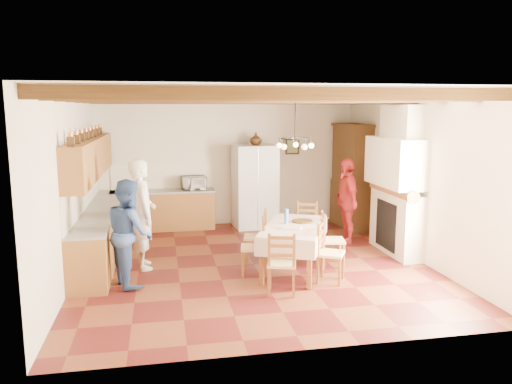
# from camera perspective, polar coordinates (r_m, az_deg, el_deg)

# --- Properties ---
(floor) EXTENTS (6.00, 6.50, 0.02)m
(floor) POSITION_cam_1_polar(r_m,az_deg,el_deg) (8.97, -0.27, -8.30)
(floor) COLOR #4B1512
(floor) RESTS_ON ground
(ceiling) EXTENTS (6.00, 6.50, 0.02)m
(ceiling) POSITION_cam_1_polar(r_m,az_deg,el_deg) (8.54, -0.29, 11.37)
(ceiling) COLOR white
(ceiling) RESTS_ON ground
(wall_back) EXTENTS (6.00, 0.02, 3.00)m
(wall_back) POSITION_cam_1_polar(r_m,az_deg,el_deg) (11.82, -3.17, 3.53)
(wall_back) COLOR beige
(wall_back) RESTS_ON ground
(wall_front) EXTENTS (6.00, 0.02, 3.00)m
(wall_front) POSITION_cam_1_polar(r_m,az_deg,el_deg) (5.51, 5.95, -3.52)
(wall_front) COLOR beige
(wall_front) RESTS_ON ground
(wall_left) EXTENTS (0.02, 6.50, 3.00)m
(wall_left) POSITION_cam_1_polar(r_m,az_deg,el_deg) (8.61, -20.39, 0.67)
(wall_left) COLOR beige
(wall_left) RESTS_ON ground
(wall_right) EXTENTS (0.02, 6.50, 3.00)m
(wall_right) POSITION_cam_1_polar(r_m,az_deg,el_deg) (9.64, 17.61, 1.71)
(wall_right) COLOR beige
(wall_right) RESTS_ON ground
(ceiling_beams) EXTENTS (6.00, 6.30, 0.16)m
(ceiling_beams) POSITION_cam_1_polar(r_m,az_deg,el_deg) (8.54, -0.29, 10.70)
(ceiling_beams) COLOR #351C0E
(ceiling_beams) RESTS_ON ground
(lower_cabinets_left) EXTENTS (0.60, 4.30, 0.86)m
(lower_cabinets_left) POSITION_cam_1_polar(r_m,az_deg,el_deg) (9.79, -17.23, -4.53)
(lower_cabinets_left) COLOR brown
(lower_cabinets_left) RESTS_ON ground
(lower_cabinets_back) EXTENTS (2.30, 0.60, 0.86)m
(lower_cabinets_back) POSITION_cam_1_polar(r_m,az_deg,el_deg) (11.58, -10.55, -2.11)
(lower_cabinets_back) COLOR brown
(lower_cabinets_back) RESTS_ON ground
(countertop_left) EXTENTS (0.62, 4.30, 0.04)m
(countertop_left) POSITION_cam_1_polar(r_m,az_deg,el_deg) (9.69, -17.36, -1.95)
(countertop_left) COLOR gray
(countertop_left) RESTS_ON lower_cabinets_left
(countertop_back) EXTENTS (2.34, 0.62, 0.04)m
(countertop_back) POSITION_cam_1_polar(r_m,az_deg,el_deg) (11.49, -10.62, 0.08)
(countertop_back) COLOR gray
(countertop_back) RESTS_ON lower_cabinets_back
(backsplash_left) EXTENTS (0.03, 4.30, 0.60)m
(backsplash_left) POSITION_cam_1_polar(r_m,az_deg,el_deg) (9.67, -19.13, -0.14)
(backsplash_left) COLOR silver
(backsplash_left) RESTS_ON ground
(backsplash_back) EXTENTS (2.30, 0.03, 0.60)m
(backsplash_back) POSITION_cam_1_polar(r_m,az_deg,el_deg) (11.73, -10.67, 1.85)
(backsplash_back) COLOR silver
(backsplash_back) RESTS_ON ground
(upper_cabinets) EXTENTS (0.35, 4.20, 0.70)m
(upper_cabinets) POSITION_cam_1_polar(r_m,az_deg,el_deg) (9.57, -18.40, 3.73)
(upper_cabinets) COLOR brown
(upper_cabinets) RESTS_ON ground
(fireplace) EXTENTS (0.56, 1.60, 2.80)m
(fireplace) POSITION_cam_1_polar(r_m,az_deg,el_deg) (9.69, 15.51, 1.26)
(fireplace) COLOR beige
(fireplace) RESTS_ON ground
(wall_picture) EXTENTS (0.34, 0.03, 0.42)m
(wall_picture) POSITION_cam_1_polar(r_m,az_deg,el_deg) (12.07, 4.17, 5.30)
(wall_picture) COLOR #302514
(wall_picture) RESTS_ON ground
(refrigerator) EXTENTS (1.01, 0.86, 1.91)m
(refrigerator) POSITION_cam_1_polar(r_m,az_deg,el_deg) (11.54, -0.15, 0.66)
(refrigerator) COLOR silver
(refrigerator) RESTS_ON floor
(hutch) EXTENTS (0.62, 1.34, 2.39)m
(hutch) POSITION_cam_1_polar(r_m,az_deg,el_deg) (11.70, 10.92, 1.80)
(hutch) COLOR #392713
(hutch) RESTS_ON floor
(dining_table) EXTENTS (1.59, 2.03, 0.79)m
(dining_table) POSITION_cam_1_polar(r_m,az_deg,el_deg) (8.45, 4.34, -4.39)
(dining_table) COLOR silver
(dining_table) RESTS_ON floor
(chandelier) EXTENTS (0.47, 0.47, 0.03)m
(chandelier) POSITION_cam_1_polar(r_m,az_deg,el_deg) (8.22, 4.48, 6.11)
(chandelier) COLOR black
(chandelier) RESTS_ON ground
(chair_left_near) EXTENTS (0.47, 0.49, 0.96)m
(chair_left_near) POSITION_cam_1_polar(r_m,az_deg,el_deg) (8.31, -0.33, -6.24)
(chair_left_near) COLOR brown
(chair_left_near) RESTS_ON floor
(chair_left_far) EXTENTS (0.49, 0.50, 0.96)m
(chair_left_far) POSITION_cam_1_polar(r_m,az_deg,el_deg) (8.95, -0.05, -5.07)
(chair_left_far) COLOR brown
(chair_left_far) RESTS_ON floor
(chair_right_near) EXTENTS (0.55, 0.56, 0.96)m
(chair_right_near) POSITION_cam_1_polar(r_m,az_deg,el_deg) (8.07, 8.54, -6.82)
(chair_right_near) COLOR brown
(chair_right_near) RESTS_ON floor
(chair_right_far) EXTENTS (0.47, 0.49, 0.96)m
(chair_right_far) POSITION_cam_1_polar(r_m,az_deg,el_deg) (8.85, 8.75, -5.35)
(chair_right_far) COLOR brown
(chair_right_far) RESTS_ON floor
(chair_end_near) EXTENTS (0.51, 0.50, 0.96)m
(chair_end_near) POSITION_cam_1_polar(r_m,az_deg,el_deg) (7.49, 2.95, -8.03)
(chair_end_near) COLOR brown
(chair_end_near) RESTS_ON floor
(chair_end_far) EXTENTS (0.54, 0.53, 0.96)m
(chair_end_far) POSITION_cam_1_polar(r_m,az_deg,el_deg) (9.63, 5.75, -4.06)
(chair_end_far) COLOR brown
(chair_end_far) RESTS_ON floor
(person_man) EXTENTS (0.57, 0.76, 1.91)m
(person_man) POSITION_cam_1_polar(r_m,az_deg,el_deg) (8.76, -12.86, -2.45)
(person_man) COLOR silver
(person_man) RESTS_ON floor
(person_woman_blue) EXTENTS (0.86, 0.98, 1.67)m
(person_woman_blue) POSITION_cam_1_polar(r_m,az_deg,el_deg) (8.00, -14.27, -4.50)
(person_woman_blue) COLOR #334E87
(person_woman_blue) RESTS_ON floor
(person_woman_red) EXTENTS (0.47, 1.04, 1.75)m
(person_woman_red) POSITION_cam_1_polar(r_m,az_deg,el_deg) (10.33, 10.28, -1.00)
(person_woman_red) COLOR #B12526
(person_woman_red) RESTS_ON floor
(microwave) EXTENTS (0.60, 0.45, 0.31)m
(microwave) POSITION_cam_1_polar(r_m,az_deg,el_deg) (11.49, -7.12, 1.04)
(microwave) COLOR silver
(microwave) RESTS_ON countertop_back
(fridge_vase) EXTENTS (0.32, 0.32, 0.29)m
(fridge_vase) POSITION_cam_1_polar(r_m,az_deg,el_deg) (11.43, -0.02, 6.10)
(fridge_vase) COLOR #392713
(fridge_vase) RESTS_ON refrigerator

